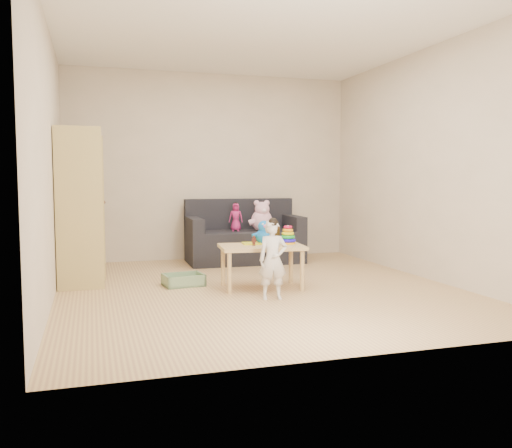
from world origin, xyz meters
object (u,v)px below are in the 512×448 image
object	(u,v)px
wardrobe	(80,207)
toddler	(273,261)
sofa	(244,246)
play_table	(262,267)

from	to	relation	value
wardrobe	toddler	size ratio (longest dim) A/B	2.27
wardrobe	toddler	world-z (taller)	wardrobe
sofa	toddler	bearing A→B (deg)	-97.82
wardrobe	toddler	xyz separation A→B (m)	(1.74, -1.40, -0.47)
play_table	toddler	world-z (taller)	toddler
wardrobe	play_table	xyz separation A→B (m)	(1.80, -0.88, -0.61)
toddler	play_table	bearing A→B (deg)	91.59
wardrobe	sofa	bearing A→B (deg)	22.03
sofa	play_table	world-z (taller)	play_table
play_table	toddler	distance (m)	0.54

